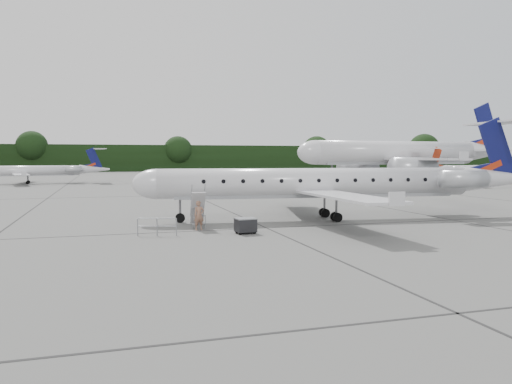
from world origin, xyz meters
name	(u,v)px	position (x,y,z in m)	size (l,w,h in m)	color
ground	(344,236)	(0.00, 0.00, 0.00)	(320.00, 320.00, 0.00)	#5B5B59
treeline	(150,158)	(0.00, 130.00, 4.00)	(260.00, 4.00, 8.00)	black
main_regional_jet	(317,168)	(1.40, 7.14, 3.68)	(28.72, 20.68, 7.37)	silver
airstair	(198,209)	(-7.41, 5.87, 1.15)	(0.85, 2.40, 2.31)	silver
passenger	(199,215)	(-7.56, 4.53, 0.90)	(0.66, 0.43, 1.80)	#8B614C
safety_railing	(157,227)	(-10.26, 2.98, 0.50)	(2.20, 0.08, 1.00)	gray
baggage_cart	(246,225)	(-5.21, 2.34, 0.49)	(1.13, 0.91, 0.98)	black
bg_narrowbody	(396,141)	(35.21, 50.45, 7.14)	(39.78, 28.64, 14.28)	silver
bg_regional_left	(22,166)	(-26.26, 63.83, 2.99)	(22.77, 16.39, 5.97)	silver
bg_regional_right	(483,165)	(49.97, 46.23, 2.99)	(22.80, 16.41, 5.98)	silver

